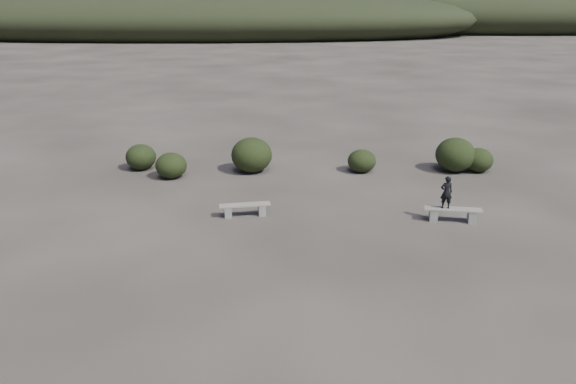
{
  "coord_description": "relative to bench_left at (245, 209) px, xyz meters",
  "views": [
    {
      "loc": [
        -0.12,
        -12.2,
        6.6
      ],
      "look_at": [
        -0.54,
        3.5,
        1.1
      ],
      "focal_mm": 35.0,
      "sensor_mm": 36.0,
      "label": 1
    }
  ],
  "objects": [
    {
      "name": "bench_left",
      "position": [
        0.0,
        0.0,
        0.0
      ],
      "size": [
        1.65,
        0.65,
        0.4
      ],
      "rotation": [
        0.0,
        0.0,
        0.2
      ],
      "color": "slate",
      "rests_on": "ground"
    },
    {
      "name": "shrub_e",
      "position": [
        8.76,
        5.03,
        0.23
      ],
      "size": [
        1.13,
        1.13,
        0.94
      ],
      "primitive_type": "ellipsoid",
      "color": "black",
      "rests_on": "ground"
    },
    {
      "name": "shrub_c",
      "position": [
        4.15,
        4.87,
        0.2
      ],
      "size": [
        1.12,
        1.12,
        0.89
      ],
      "primitive_type": "ellipsoid",
      "color": "black",
      "rests_on": "ground"
    },
    {
      "name": "shrub_b",
      "position": [
        -0.2,
        4.76,
        0.44
      ],
      "size": [
        1.61,
        1.61,
        1.38
      ],
      "primitive_type": "ellipsoid",
      "color": "black",
      "rests_on": "ground"
    },
    {
      "name": "ground",
      "position": [
        1.92,
        -4.29,
        -0.25
      ],
      "size": [
        1200.0,
        1200.0,
        0.0
      ],
      "primitive_type": "plane",
      "color": "#302A25",
      "rests_on": "ground"
    },
    {
      "name": "seated_person",
      "position": [
        6.2,
        -0.26,
        0.7
      ],
      "size": [
        0.39,
        0.27,
        1.03
      ],
      "primitive_type": "imported",
      "rotation": [
        0.0,
        0.0,
        3.22
      ],
      "color": "black",
      "rests_on": "bench_right"
    },
    {
      "name": "shrub_a",
      "position": [
        -3.21,
        3.9,
        0.24
      ],
      "size": [
        1.19,
        1.19,
        0.98
      ],
      "primitive_type": "ellipsoid",
      "color": "black",
      "rests_on": "ground"
    },
    {
      "name": "shrub_f",
      "position": [
        -4.67,
        4.99,
        0.26
      ],
      "size": [
        1.2,
        1.2,
        1.02
      ],
      "primitive_type": "ellipsoid",
      "color": "black",
      "rests_on": "ground"
    },
    {
      "name": "shrub_d",
      "position": [
        7.84,
        5.06,
        0.43
      ],
      "size": [
        1.54,
        1.54,
        1.35
      ],
      "primitive_type": "ellipsoid",
      "color": "black",
      "rests_on": "ground"
    },
    {
      "name": "bench_right",
      "position": [
        6.45,
        -0.29,
        0.02
      ],
      "size": [
        1.77,
        0.56,
        0.43
      ],
      "rotation": [
        0.0,
        0.0,
        -0.12
      ],
      "color": "slate",
      "rests_on": "ground"
    }
  ]
}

